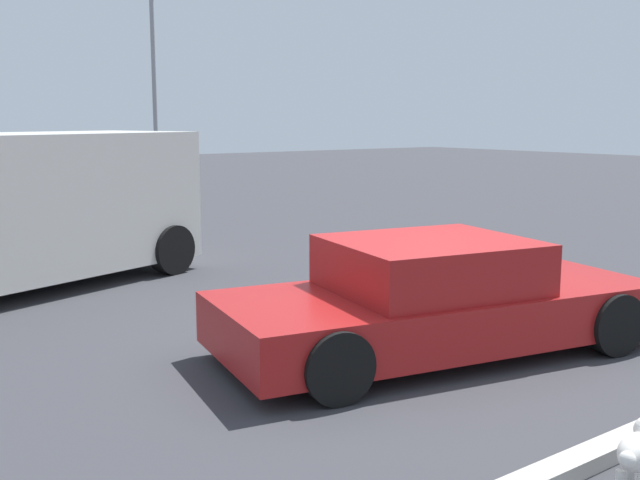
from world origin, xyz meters
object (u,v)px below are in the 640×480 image
at_px(sedan_foreground, 435,300).
at_px(van_white, 10,207).
at_px(light_post_near, 153,51).
at_px(dog, 639,449).

height_order(sedan_foreground, van_white, van_white).
xyz_separation_m(sedan_foreground, light_post_near, (5.10, 17.86, 3.95)).
bearing_deg(dog, van_white, 85.35).
bearing_deg(light_post_near, dog, -106.48).
xyz_separation_m(dog, van_white, (-1.66, 8.33, 0.89)).
bearing_deg(dog, sedan_foreground, 54.32).
bearing_deg(dog, light_post_near, 57.59).
relative_size(sedan_foreground, van_white, 0.85).
distance_m(dog, light_post_near, 22.02).
distance_m(van_white, light_post_near, 15.01).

